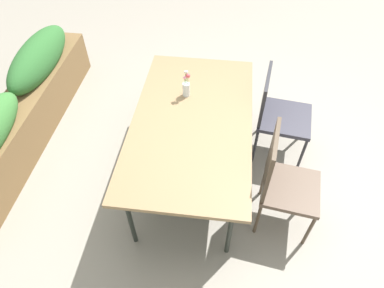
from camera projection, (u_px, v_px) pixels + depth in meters
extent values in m
plane|color=gray|center=(201.00, 165.00, 3.45)|extent=(12.00, 12.00, 0.00)
cube|color=#8C704C|center=(192.00, 121.00, 2.87)|extent=(1.84, 1.02, 0.03)
cube|color=#232823|center=(192.00, 123.00, 2.89)|extent=(1.80, 1.00, 0.02)
cylinder|color=#232823|center=(230.00, 231.00, 2.57)|extent=(0.04, 0.04, 0.70)
cylinder|color=#232823|center=(237.00, 97.00, 3.64)|extent=(0.04, 0.04, 0.70)
cylinder|color=#232823|center=(130.00, 220.00, 2.64)|extent=(0.04, 0.04, 0.70)
cylinder|color=#232823|center=(166.00, 92.00, 3.70)|extent=(0.04, 0.04, 0.70)
cube|color=#353440|center=(285.00, 118.00, 3.26)|extent=(0.56, 0.56, 0.04)
cube|color=#2D2D33|center=(265.00, 95.00, 3.12)|extent=(0.47, 0.09, 0.45)
cylinder|color=#2D2D33|center=(304.00, 123.00, 3.54)|extent=(0.03, 0.03, 0.45)
cylinder|color=#2D2D33|center=(302.00, 155.00, 3.24)|extent=(0.03, 0.03, 0.45)
cylinder|color=#2D2D33|center=(261.00, 116.00, 3.62)|extent=(0.03, 0.03, 0.45)
cylinder|color=#2D2D33|center=(255.00, 146.00, 3.32)|extent=(0.03, 0.03, 0.45)
cube|color=brown|center=(291.00, 188.00, 2.72)|extent=(0.52, 0.52, 0.04)
cube|color=#4C3D2D|center=(270.00, 161.00, 2.55)|extent=(0.43, 0.09, 0.54)
cylinder|color=#4C3D2D|center=(310.00, 189.00, 2.99)|extent=(0.03, 0.03, 0.44)
cylinder|color=#4C3D2D|center=(309.00, 231.00, 2.72)|extent=(0.03, 0.03, 0.44)
cylinder|color=#4C3D2D|center=(264.00, 179.00, 3.06)|extent=(0.03, 0.03, 0.44)
cylinder|color=#4C3D2D|center=(258.00, 219.00, 2.79)|extent=(0.03, 0.03, 0.44)
cylinder|color=silver|center=(186.00, 89.00, 3.02)|extent=(0.07, 0.07, 0.13)
cylinder|color=#569347|center=(186.00, 79.00, 2.95)|extent=(0.01, 0.01, 0.16)
sphere|color=white|center=(185.00, 72.00, 2.89)|extent=(0.03, 0.03, 0.03)
cylinder|color=#569347|center=(187.00, 80.00, 2.94)|extent=(0.01, 0.01, 0.17)
sphere|color=white|center=(187.00, 72.00, 2.88)|extent=(0.02, 0.02, 0.02)
cylinder|color=#569347|center=(188.00, 82.00, 2.95)|extent=(0.01, 0.01, 0.13)
sphere|color=#DB4C56|center=(188.00, 76.00, 2.90)|extent=(0.04, 0.04, 0.04)
cylinder|color=#569347|center=(185.00, 83.00, 2.95)|extent=(0.01, 0.01, 0.12)
sphere|color=pink|center=(185.00, 78.00, 2.91)|extent=(0.03, 0.03, 0.03)
cube|color=brown|center=(26.00, 120.00, 3.54)|extent=(2.73, 0.41, 0.49)
ellipsoid|color=#2D662D|center=(38.00, 58.00, 3.68)|extent=(1.23, 0.37, 0.40)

